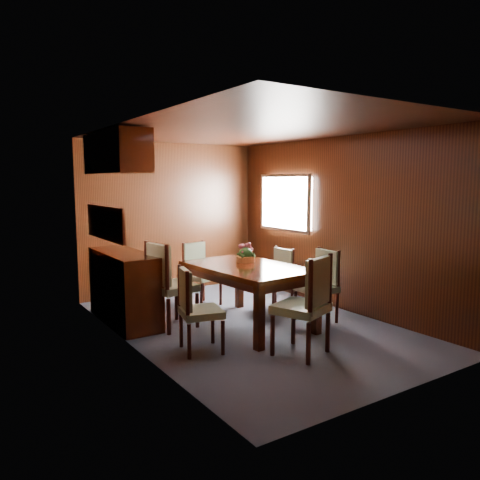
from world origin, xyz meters
TOP-DOWN VIEW (x-y plane):
  - ground at (0.00, 0.00)m, footprint 4.50×4.50m
  - room_shell at (-0.10, 0.33)m, footprint 3.06×4.52m
  - sideboard at (-1.25, 1.00)m, footprint 0.48×1.40m
  - dining_table at (-0.03, 0.01)m, footprint 1.13×1.69m
  - chair_left_near at (-1.00, -0.43)m, footprint 0.50×0.52m
  - chair_left_far at (-0.91, 0.46)m, footprint 0.56×0.58m
  - chair_right_near at (0.88, -0.32)m, footprint 0.44×0.46m
  - chair_right_far at (0.78, 0.43)m, footprint 0.41×0.42m
  - chair_head at (-0.08, -1.16)m, footprint 0.64×0.62m
  - chair_foot at (-0.05, 1.24)m, footprint 0.53×0.51m
  - flower_centerpiece at (0.10, 0.25)m, footprint 0.26×0.26m

SIDE VIEW (x-z plane):
  - ground at x=0.00m, z-range 0.00..0.00m
  - sideboard at x=-1.25m, z-range 0.00..0.90m
  - chair_right_far at x=0.78m, z-range 0.05..0.91m
  - chair_left_near at x=-1.00m, z-range 0.05..0.96m
  - chair_foot at x=-0.05m, z-range 0.05..0.97m
  - chair_right_near at x=0.88m, z-range 0.05..0.98m
  - chair_head at x=-0.08m, z-range 0.06..1.11m
  - chair_left_far at x=-0.91m, z-range 0.06..1.13m
  - dining_table at x=-0.03m, z-range 0.27..1.03m
  - flower_centerpiece at x=0.10m, z-range 0.75..1.01m
  - room_shell at x=-0.10m, z-range 0.43..2.84m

